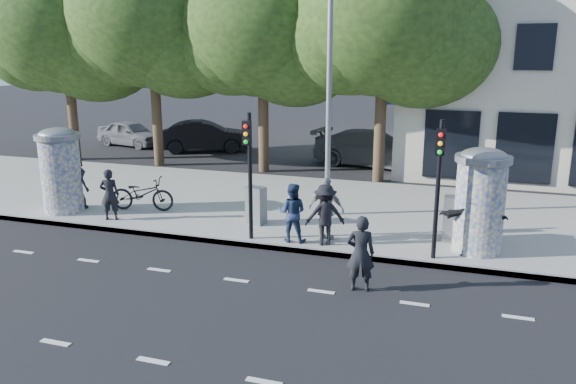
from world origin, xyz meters
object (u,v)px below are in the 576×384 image
(ped_c, at_px, (292,213))
(man_road, at_px, (360,253))
(cabinet_right, at_px, (454,219))
(bicycle, at_px, (142,194))
(car_mid, at_px, (205,136))
(traffic_pole_far, at_px, (438,176))
(car_right, at_px, (374,148))
(ad_column_left, at_px, (61,168))
(cabinet_left, at_px, (256,205))
(traffic_pole_near, at_px, (249,163))
(ped_f, at_px, (473,220))
(ped_e, at_px, (326,209))
(ped_d, at_px, (325,215))
(ped_b, at_px, (110,195))
(car_left, at_px, (131,133))
(ped_a, at_px, (75,180))
(street_lamp, at_px, (329,61))
(ad_column_right, at_px, (480,198))

(ped_c, distance_m, man_road, 3.17)
(man_road, bearing_deg, cabinet_right, -129.80)
(bicycle, xyz_separation_m, car_mid, (-3.20, 10.99, 0.10))
(traffic_pole_far, bearing_deg, car_right, 106.40)
(ad_column_left, distance_m, cabinet_left, 6.34)
(traffic_pole_far, relative_size, car_right, 0.62)
(ad_column_left, bearing_deg, ped_c, -3.86)
(traffic_pole_near, height_order, ped_f, traffic_pole_near)
(ped_c, relative_size, ped_e, 0.93)
(ad_column_left, height_order, man_road, ad_column_left)
(ped_d, bearing_deg, ped_b, -24.44)
(traffic_pole_far, relative_size, car_mid, 0.71)
(man_road, bearing_deg, ped_f, -143.72)
(ped_e, distance_m, car_left, 18.70)
(ad_column_left, xyz_separation_m, bicycle, (2.31, 0.86, -0.85))
(ped_a, bearing_deg, cabinet_left, -162.27)
(ped_f, xyz_separation_m, bicycle, (-9.97, 0.99, -0.36))
(street_lamp, distance_m, car_right, 9.59)
(ped_c, xyz_separation_m, bicycle, (-5.41, 1.38, -0.26))
(bicycle, height_order, car_left, car_left)
(ad_column_left, relative_size, cabinet_left, 2.41)
(car_mid, bearing_deg, street_lamp, -162.34)
(ped_b, relative_size, car_left, 0.39)
(bicycle, bearing_deg, ped_f, -105.95)
(street_lamp, height_order, ped_a, street_lamp)
(traffic_pole_near, xyz_separation_m, ped_c, (1.12, 0.19, -1.29))
(cabinet_left, xyz_separation_m, car_mid, (-7.15, 11.20, 0.09))
(ped_c, bearing_deg, man_road, 130.12)
(traffic_pole_far, height_order, cabinet_right, traffic_pole_far)
(cabinet_left, bearing_deg, ped_e, -4.64)
(traffic_pole_near, xyz_separation_m, ped_f, (5.68, 0.58, -1.19))
(cabinet_right, bearing_deg, ped_b, -173.98)
(traffic_pole_near, distance_m, traffic_pole_far, 4.80)
(street_lamp, height_order, ped_d, street_lamp)
(ad_column_right, relative_size, car_left, 0.66)
(car_right, bearing_deg, car_left, 92.75)
(ped_e, xyz_separation_m, ped_f, (3.73, -0.01, 0.04))
(ped_a, height_order, ped_e, ped_a)
(ped_a, height_order, cabinet_left, ped_a)
(ad_column_left, distance_m, ped_c, 7.76)
(ad_column_left, height_order, cabinet_left, ad_column_left)
(ped_b, height_order, cabinet_left, ped_b)
(ad_column_right, bearing_deg, car_right, 112.46)
(ped_f, distance_m, car_left, 21.64)
(cabinet_right, distance_m, car_left, 20.74)
(traffic_pole_far, xyz_separation_m, cabinet_right, (0.42, 1.52, -1.47))
(traffic_pole_near, xyz_separation_m, traffic_pole_far, (4.80, 0.00, 0.00))
(car_left, relative_size, car_mid, 0.83)
(ad_column_left, bearing_deg, man_road, -15.41)
(ped_e, bearing_deg, ad_column_right, -166.90)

